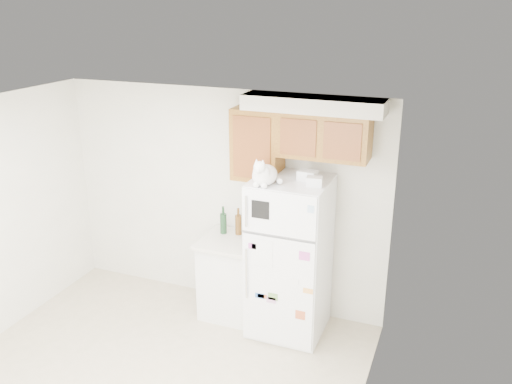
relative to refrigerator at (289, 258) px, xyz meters
The scene contains 8 objects.
room_shell 1.79m from the refrigerator, 120.95° to the right, with size 3.84×4.04×2.52m.
refrigerator is the anchor object (origin of this frame).
base_counter 0.79m from the refrigerator, behind, with size 0.64×0.64×0.92m.
cat 1.01m from the refrigerator, 129.57° to the right, with size 0.29×0.42×0.29m.
storage_box_back 0.91m from the refrigerator, 20.96° to the left, with size 0.18×0.13×0.10m, color white.
storage_box_front 0.93m from the refrigerator, 17.48° to the right, with size 0.15×0.11×0.09m, color white.
bottle_green 0.88m from the refrigerator, 167.47° to the left, with size 0.07×0.07×0.32m, color #19381E, non-canonical shape.
bottle_amber 0.73m from the refrigerator, 161.98° to the left, with size 0.07×0.07×0.31m, color #593814, non-canonical shape.
Camera 1 is at (2.46, -3.24, 3.38)m, focal length 38.00 mm.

